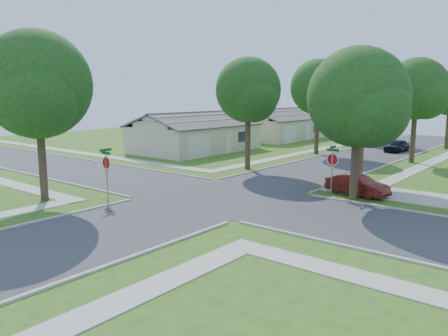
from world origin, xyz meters
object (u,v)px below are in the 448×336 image
stop_sign_ne (332,161)px  tree_sw_corner (38,90)px  tree_ne_corner (359,102)px  tree_e_mid (417,92)px  tree_w_far (367,99)px  tree_w_near (249,93)px  house_nw_far (279,128)px  stop_sign_sw (106,165)px  tree_e_near (364,100)px  car_driveway (357,185)px  house_nw_near (196,137)px  car_curb_east (397,146)px  car_curb_west (376,138)px  tree_w_mid (319,90)px

stop_sign_ne → tree_sw_corner: tree_sw_corner is taller
tree_ne_corner → tree_e_mid: bearing=95.4°
tree_w_far → tree_w_near: bearing=-90.0°
house_nw_far → stop_sign_sw: bearing=-72.9°
tree_e_near → car_driveway: (1.25, -3.51, -5.01)m
tree_e_mid → car_driveway: tree_e_mid is taller
house_nw_near → tree_w_near: bearing=-27.8°
tree_ne_corner → car_curb_east: (-5.16, 23.70, -4.93)m
tree_ne_corner → house_nw_near: size_ratio=0.64×
stop_sign_sw → car_curb_east: (5.90, 32.61, -1.37)m
tree_e_mid → house_nw_far: (-20.75, 10.99, -4.74)m
stop_sign_sw → tree_e_near: 17.04m
tree_ne_corner → car_curb_west: 31.58m
tree_w_far → tree_ne_corner: bearing=-69.7°
house_nw_near → tree_e_mid: bearing=16.2°
tree_w_near → stop_sign_ne: bearing=-24.7°
tree_w_near → tree_w_far: bearing=90.0°
tree_ne_corner → stop_sign_sw: bearing=-141.2°
tree_ne_corner → house_nw_far: tree_ne_corner is taller
car_driveway → stop_sign_ne: bearing=130.1°
car_curb_west → house_nw_far: bearing=6.3°
tree_ne_corner → tree_w_near: bearing=156.4°
tree_w_mid → stop_sign_sw: bearing=-90.1°
car_curb_west → tree_ne_corner: bearing=105.7°
tree_w_near → tree_sw_corner: bearing=-99.9°
tree_e_near → tree_w_far: (-9.40, 25.00, -0.14)m
stop_sign_ne → house_nw_near: bearing=153.5°
stop_sign_ne → tree_ne_corner: 3.96m
house_nw_near → car_driveway: house_nw_near is taller
stop_sign_sw → tree_w_mid: (0.06, 25.71, 4.46)m
tree_w_far → tree_sw_corner: bearing=-93.9°
stop_sign_sw → tree_sw_corner: 5.54m
tree_e_near → tree_w_far: tree_e_near is taller
tree_w_far → house_nw_far: (-11.34, -2.01, -3.99)m
stop_sign_ne → car_curb_west: 30.28m
tree_e_near → house_nw_near: 21.98m
tree_sw_corner → car_curb_east: (8.64, 34.90, -5.60)m
tree_w_near → tree_w_mid: size_ratio=0.94×
tree_e_near → tree_e_mid: size_ratio=0.90×
stop_sign_sw → tree_ne_corner: tree_ne_corner is taller
house_nw_near → car_curb_east: house_nw_near is taller
house_nw_near → stop_sign_ne: bearing=-26.5°
tree_w_mid → tree_sw_corner: 28.14m
tree_sw_corner → tree_e_mid: bearing=66.5°
stop_sign_ne → car_driveway: 2.07m
tree_e_mid → car_curb_west: size_ratio=1.84×
tree_ne_corner → house_nw_near: 25.15m
tree_w_mid → car_curb_east: bearing=49.8°
tree_w_far → tree_sw_corner: tree_sw_corner is taller
stop_sign_ne → tree_w_mid: tree_w_mid is taller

